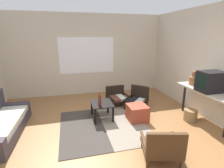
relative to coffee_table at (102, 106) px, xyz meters
name	(u,v)px	position (x,y,z in m)	size (l,w,h in m)	color
ground_plane	(107,140)	(-0.09, -0.93, -0.33)	(7.80, 7.80, 0.00)	olive
far_wall_with_window	(87,55)	(-0.09, 2.13, 1.02)	(5.60, 0.13, 2.70)	beige
side_wall_right	(216,64)	(2.57, -0.63, 1.02)	(0.12, 6.60, 2.70)	beige
area_rug	(104,126)	(-0.04, -0.38, -0.32)	(1.92, 1.93, 0.01)	#38332D
coffee_table	(102,106)	(0.00, 0.00, 0.00)	(0.51, 0.62, 0.41)	black
armchair_by_window	(117,96)	(0.63, 0.85, -0.09)	(0.63, 0.60, 0.51)	black
armchair_striped_foreground	(162,146)	(0.65, -1.73, -0.06)	(0.74, 0.74, 0.62)	#472D19
armchair_corner	(137,99)	(1.12, 0.47, -0.09)	(0.83, 0.84, 0.58)	black
ottoman_orange	(137,113)	(0.81, -0.29, -0.14)	(0.46, 0.46, 0.38)	#993D28
console_shelf	(204,93)	(2.25, -0.75, 0.39)	(0.46, 1.46, 0.81)	beige
crt_television	(211,82)	(2.24, -0.89, 0.70)	(0.51, 0.40, 0.45)	black
clay_vase	(193,80)	(2.25, -0.34, 0.60)	(0.19, 0.19, 0.35)	#935B38
glass_bottle	(100,100)	(-0.08, -0.16, 0.22)	(0.07, 0.07, 0.32)	#5B2319
wicker_basket	(190,115)	(2.05, -0.63, -0.19)	(0.31, 0.31, 0.27)	olive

